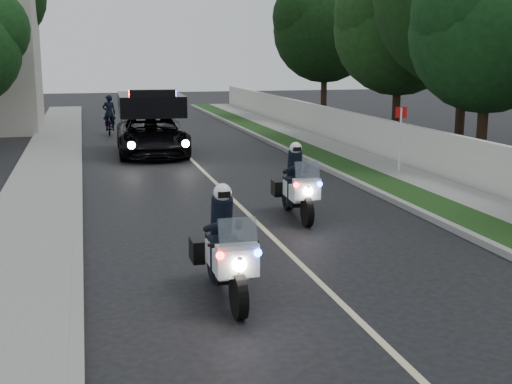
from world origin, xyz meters
TOP-DOWN VIEW (x-y plane):
  - ground at (0.00, 0.00)m, footprint 120.00×120.00m
  - curb_right at (4.10, 10.00)m, footprint 0.20×60.00m
  - grass_verge at (4.80, 10.00)m, footprint 1.20×60.00m
  - sidewalk_right at (6.10, 10.00)m, footprint 1.40×60.00m
  - property_wall at (7.10, 10.00)m, footprint 0.22×60.00m
  - curb_left at (-4.10, 10.00)m, footprint 0.20×60.00m
  - sidewalk_left at (-5.20, 10.00)m, footprint 2.00×60.00m
  - lane_marking at (0.00, 10.00)m, footprint 0.12×50.00m
  - police_moto_left at (-1.74, -0.79)m, footprint 0.80×2.22m
  - police_moto_right at (1.07, 4.23)m, footprint 0.85×2.19m
  - police_suv at (-1.29, 15.71)m, footprint 2.83×5.80m
  - bicycle at (-2.64, 22.95)m, footprint 0.74×1.93m
  - cyclist at (-2.64, 22.95)m, footprint 0.65×0.45m
  - sign_post at (6.00, 8.81)m, footprint 0.47×0.47m
  - tree_right_b at (9.40, 9.50)m, footprint 5.78×5.78m
  - tree_right_c at (10.28, 12.44)m, footprint 7.88×7.88m
  - tree_right_d at (9.77, 16.99)m, footprint 6.59×6.59m
  - tree_right_e at (10.21, 27.78)m, footprint 7.52×7.52m

SIDE VIEW (x-z plane):
  - ground at x=0.00m, z-range 0.00..0.00m
  - police_moto_left at x=-1.74m, z-range -0.94..0.94m
  - police_moto_right at x=1.07m, z-range -0.92..0.92m
  - police_suv at x=-1.29m, z-range -1.39..1.39m
  - bicycle at x=-2.64m, z-range -0.50..0.50m
  - cyclist at x=-2.64m, z-range -0.87..0.87m
  - sign_post at x=6.00m, z-range -1.16..1.16m
  - tree_right_b at x=9.40m, z-range -4.44..4.44m
  - tree_right_c at x=10.28m, z-range -5.88..5.88m
  - tree_right_d at x=9.77m, z-range -4.80..4.80m
  - tree_right_e at x=10.21m, z-range -5.10..5.10m
  - lane_marking at x=0.00m, z-range 0.00..0.01m
  - curb_right at x=4.10m, z-range 0.00..0.15m
  - curb_left at x=-4.10m, z-range 0.00..0.15m
  - grass_verge at x=4.80m, z-range 0.00..0.16m
  - sidewalk_right at x=6.10m, z-range 0.00..0.16m
  - sidewalk_left at x=-5.20m, z-range 0.00..0.16m
  - property_wall at x=7.10m, z-range 0.00..1.50m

